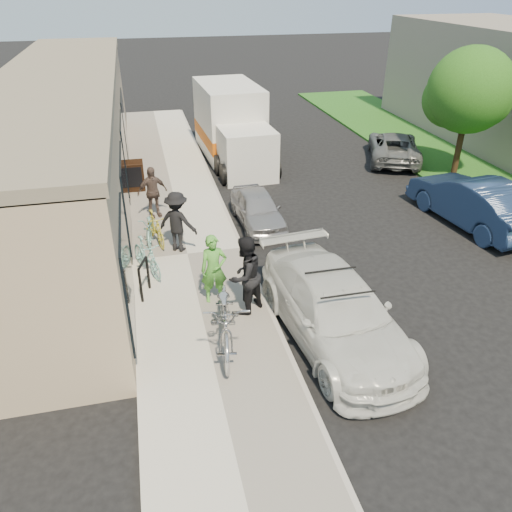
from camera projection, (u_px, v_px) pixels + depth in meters
ground at (288, 310)px, 11.68m from camera, size 120.00×120.00×0.00m
sidewalk at (188, 256)px, 13.78m from camera, size 3.00×34.00×0.15m
curb at (242, 250)px, 14.10m from camera, size 0.12×34.00×0.13m
storefront at (68, 140)px, 16.36m from camera, size 3.60×20.00×4.22m
bike_rack at (144, 275)px, 11.72m from camera, size 0.25×0.61×0.91m
sandwich_board at (135, 177)px, 17.44m from camera, size 0.67×0.68×1.07m
sedan_white at (335, 310)px, 10.46m from camera, size 2.46×5.08×1.46m
sedan_silver at (258, 209)px, 15.44m from camera, size 1.34×3.16×1.07m
moving_truck at (232, 128)px, 20.72m from camera, size 2.51×6.14×2.97m
far_car_blue at (473, 201)px, 15.39m from camera, size 2.18×4.77×1.52m
far_car_gray at (394, 147)px, 20.88m from camera, size 3.40×4.62×1.17m
median_tree at (469, 94)px, 17.95m from camera, size 3.05×3.05×4.67m
tandem_bike at (226, 318)px, 10.07m from camera, size 1.22×2.60×1.31m
woman_rider at (214, 269)px, 11.39m from camera, size 0.62×0.41×1.68m
man_standing at (245, 275)px, 10.98m from camera, size 1.14×1.10×1.86m
cruiser_bike_a at (147, 257)px, 12.66m from camera, size 1.00×1.60×0.93m
cruiser_bike_b at (150, 227)px, 14.26m from camera, size 0.71×1.61×0.82m
cruiser_bike_c at (155, 228)px, 14.11m from camera, size 0.79×1.57×0.91m
bystander_a at (177, 222)px, 13.53m from camera, size 1.27×1.13×1.71m
bystander_b at (152, 192)px, 15.48m from camera, size 1.03×0.67×1.63m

